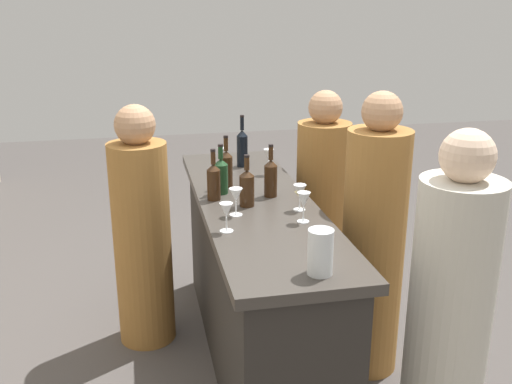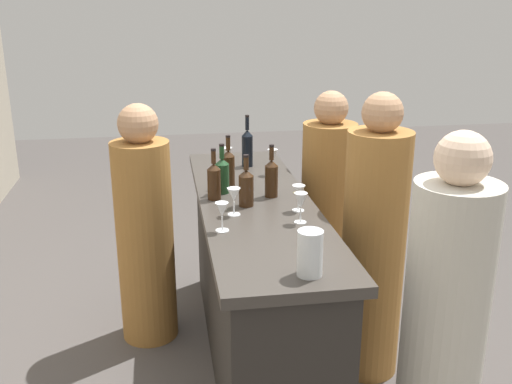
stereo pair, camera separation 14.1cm
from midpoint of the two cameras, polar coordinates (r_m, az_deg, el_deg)
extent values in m
plane|color=#4C4744|center=(3.59, 1.16, -15.55)|extent=(12.00, 12.00, 0.00)
cube|color=#2A2723|center=(3.36, 1.21, -9.06)|extent=(2.02, 0.52, 0.91)
cube|color=#3D3833|center=(3.17, 1.27, -1.30)|extent=(2.10, 0.60, 0.05)
cylinder|color=#331E0F|center=(3.06, 0.36, 0.10)|extent=(0.08, 0.08, 0.16)
cone|color=#331E0F|center=(3.03, 0.37, 1.85)|extent=(0.08, 0.08, 0.03)
cylinder|color=#331E0F|center=(3.02, 0.37, 2.76)|extent=(0.03, 0.03, 0.07)
cylinder|color=black|center=(3.01, 0.37, 3.49)|extent=(0.03, 0.03, 0.01)
cylinder|color=#331E0F|center=(3.20, 2.75, 1.03)|extent=(0.07, 0.07, 0.17)
cone|color=#331E0F|center=(3.18, 2.77, 2.80)|extent=(0.07, 0.07, 0.03)
cylinder|color=#331E0F|center=(3.16, 2.79, 3.73)|extent=(0.02, 0.02, 0.07)
cylinder|color=black|center=(3.15, 2.80, 4.47)|extent=(0.03, 0.03, 0.01)
cylinder|color=#331E0F|center=(3.16, -2.80, 0.74)|extent=(0.07, 0.07, 0.17)
cone|color=#331E0F|center=(3.14, -2.82, 2.46)|extent=(0.07, 0.07, 0.03)
cylinder|color=#331E0F|center=(3.12, -2.84, 3.36)|extent=(0.03, 0.03, 0.07)
cylinder|color=black|center=(3.11, -2.85, 4.09)|extent=(0.03, 0.03, 0.01)
cylinder|color=#193D1E|center=(3.27, -2.05, 1.30)|extent=(0.08, 0.08, 0.17)
cone|color=#193D1E|center=(3.24, -2.06, 2.97)|extent=(0.08, 0.08, 0.03)
cylinder|color=#193D1E|center=(3.23, -2.07, 3.84)|extent=(0.03, 0.03, 0.07)
cylinder|color=black|center=(3.22, -2.08, 4.54)|extent=(0.03, 0.03, 0.01)
cylinder|color=#331E0F|center=(3.38, -1.48, 2.00)|extent=(0.07, 0.07, 0.18)
cone|color=#331E0F|center=(3.35, -1.50, 3.75)|extent=(0.07, 0.07, 0.03)
cylinder|color=#331E0F|center=(3.34, -1.50, 4.66)|extent=(0.03, 0.03, 0.07)
cylinder|color=black|center=(3.33, -1.51, 5.38)|extent=(0.03, 0.03, 0.01)
cylinder|color=black|center=(3.79, 0.22, 3.96)|extent=(0.07, 0.07, 0.20)
cone|color=black|center=(3.76, 0.22, 5.72)|extent=(0.07, 0.07, 0.04)
cylinder|color=black|center=(3.75, 0.22, 6.63)|extent=(0.02, 0.02, 0.08)
cylinder|color=black|center=(3.74, 0.22, 7.34)|extent=(0.03, 0.03, 0.01)
cylinder|color=white|center=(3.02, 5.42, -1.79)|extent=(0.06, 0.06, 0.00)
cylinder|color=white|center=(3.01, 5.44, -1.18)|extent=(0.01, 0.01, 0.06)
cone|color=white|center=(2.99, 5.48, 0.02)|extent=(0.07, 0.07, 0.07)
cone|color=beige|center=(3.00, 5.47, -0.33)|extent=(0.06, 0.06, 0.03)
cylinder|color=white|center=(3.64, 2.70, 1.74)|extent=(0.06, 0.06, 0.00)
cylinder|color=white|center=(3.62, 2.71, 2.38)|extent=(0.01, 0.01, 0.08)
cone|color=white|center=(3.60, 2.73, 3.56)|extent=(0.06, 0.06, 0.07)
cylinder|color=white|center=(2.87, 5.70, -2.93)|extent=(0.06, 0.06, 0.00)
cylinder|color=white|center=(2.86, 5.72, -2.25)|extent=(0.01, 0.01, 0.07)
cone|color=white|center=(2.83, 5.76, -0.86)|extent=(0.06, 0.06, 0.08)
cylinder|color=white|center=(3.64, -1.68, 1.78)|extent=(0.06, 0.06, 0.00)
cylinder|color=white|center=(3.63, -1.68, 2.39)|extent=(0.01, 0.01, 0.08)
cone|color=white|center=(3.61, -1.69, 3.63)|extent=(0.07, 0.07, 0.09)
cylinder|color=white|center=(2.95, -0.77, -2.19)|extent=(0.06, 0.06, 0.00)
cylinder|color=white|center=(2.94, -0.77, -1.53)|extent=(0.01, 0.01, 0.07)
cone|color=white|center=(2.92, -0.78, -0.27)|extent=(0.07, 0.07, 0.07)
cylinder|color=white|center=(2.76, -1.81, -3.74)|extent=(0.06, 0.06, 0.00)
cylinder|color=white|center=(2.74, -1.82, -3.05)|extent=(0.01, 0.01, 0.07)
cone|color=white|center=(2.72, -1.83, -1.72)|extent=(0.06, 0.06, 0.07)
cylinder|color=silver|center=(2.31, 6.98, -5.89)|extent=(0.10, 0.10, 0.19)
cylinder|color=#9E6B33|center=(3.95, 7.87, -2.28)|extent=(0.36, 0.36, 1.24)
sphere|color=tan|center=(3.77, 8.34, 8.02)|extent=(0.22, 0.22, 0.22)
cylinder|color=#9E6B33|center=(3.24, 12.44, -6.11)|extent=(0.34, 0.34, 1.36)
sphere|color=tan|center=(3.01, 13.44, 7.45)|extent=(0.21, 0.21, 0.21)
cylinder|color=beige|center=(2.79, 19.11, -11.87)|extent=(0.39, 0.39, 1.28)
sphere|color=beige|center=(2.52, 20.85, 3.03)|extent=(0.23, 0.23, 0.23)
cylinder|color=#9E6B33|center=(3.56, -9.51, -4.87)|extent=(0.38, 0.38, 1.23)
sphere|color=tan|center=(3.35, -10.15, 6.49)|extent=(0.23, 0.23, 0.23)
camera|label=1|loc=(0.07, -88.72, 0.42)|focal=41.45mm
camera|label=2|loc=(0.07, 91.28, -0.42)|focal=41.45mm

